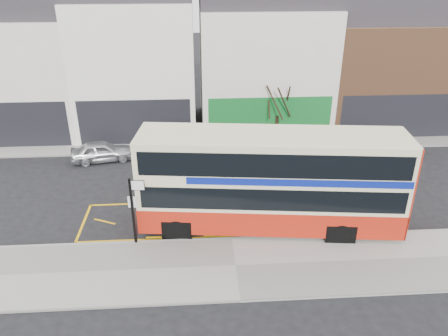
{
  "coord_description": "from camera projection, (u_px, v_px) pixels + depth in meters",
  "views": [
    {
      "loc": [
        -1.42,
        -16.58,
        11.52
      ],
      "look_at": [
        -0.19,
        2.0,
        2.5
      ],
      "focal_mm": 35.0,
      "sensor_mm": 36.0,
      "label": 1
    }
  ],
  "objects": [
    {
      "name": "car_silver",
      "position": [
        102.0,
        151.0,
        27.12
      ],
      "size": [
        3.96,
        2.18,
        1.27
      ],
      "primitive_type": "imported",
      "rotation": [
        0.0,
        0.0,
        1.76
      ],
      "color": "silver",
      "rests_on": "ground"
    },
    {
      "name": "street_tree_right",
      "position": [
        278.0,
        92.0,
        28.57
      ],
      "size": [
        2.42,
        2.42,
        5.22
      ],
      "color": "black",
      "rests_on": "ground"
    },
    {
      "name": "terrace_green_shop",
      "position": [
        263.0,
        56.0,
        31.45
      ],
      "size": [
        9.0,
        8.01,
        11.3
      ],
      "color": "white",
      "rests_on": "ground"
    },
    {
      "name": "car_grey",
      "position": [
        187.0,
        146.0,
        27.59
      ],
      "size": [
        4.63,
        2.34,
        1.45
      ],
      "primitive_type": "imported",
      "rotation": [
        0.0,
        0.0,
        1.76
      ],
      "color": "#474B4F",
      "rests_on": "ground"
    },
    {
      "name": "car_white",
      "position": [
        369.0,
        146.0,
        27.85
      ],
      "size": [
        4.65,
        3.06,
        1.25
      ],
      "primitive_type": "imported",
      "rotation": [
        0.0,
        0.0,
        1.9
      ],
      "color": "silver",
      "rests_on": "ground"
    },
    {
      "name": "pavement",
      "position": [
        236.0,
        267.0,
        17.9
      ],
      "size": [
        40.0,
        4.0,
        0.15
      ],
      "primitive_type": "cube",
      "color": "gray",
      "rests_on": "ground"
    },
    {
      "name": "far_pavement",
      "position": [
        218.0,
        143.0,
        29.84
      ],
      "size": [
        50.0,
        3.0,
        0.15
      ],
      "primitive_type": "cube",
      "color": "gray",
      "rests_on": "ground"
    },
    {
      "name": "terrace_right",
      "position": [
        384.0,
        61.0,
        32.2
      ],
      "size": [
        9.0,
        8.01,
        10.3
      ],
      "color": "brown",
      "rests_on": "ground"
    },
    {
      "name": "terrace_far_left",
      "position": [
        22.0,
        63.0,
        30.55
      ],
      "size": [
        8.0,
        8.01,
        10.8
      ],
      "color": "white",
      "rests_on": "ground"
    },
    {
      "name": "kerb",
      "position": [
        232.0,
        239.0,
        19.62
      ],
      "size": [
        40.0,
        0.15,
        0.15
      ],
      "primitive_type": "cube",
      "color": "gray",
      "rests_on": "ground"
    },
    {
      "name": "bus_stop_post",
      "position": [
        134.0,
        205.0,
        18.5
      ],
      "size": [
        0.78,
        0.16,
        3.16
      ],
      "rotation": [
        0.0,
        0.0,
        -0.08
      ],
      "color": "black",
      "rests_on": "pavement"
    },
    {
      "name": "double_decker_bus",
      "position": [
        272.0,
        181.0,
        19.56
      ],
      "size": [
        11.99,
        4.02,
        4.7
      ],
      "rotation": [
        0.0,
        0.0,
        -0.11
      ],
      "color": "beige",
      "rests_on": "ground"
    },
    {
      "name": "ground",
      "position": [
        231.0,
        236.0,
        19.99
      ],
      "size": [
        120.0,
        120.0,
        0.0
      ],
      "primitive_type": "plane",
      "color": "black",
      "rests_on": "ground"
    },
    {
      "name": "road_markings",
      "position": [
        228.0,
        217.0,
        21.43
      ],
      "size": [
        14.0,
        3.4,
        0.01
      ],
      "primitive_type": null,
      "color": "#E8A70C",
      "rests_on": "ground"
    },
    {
      "name": "terrace_left",
      "position": [
        137.0,
        54.0,
        30.81
      ],
      "size": [
        8.0,
        8.01,
        11.8
      ],
      "color": "white",
      "rests_on": "ground"
    }
  ]
}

